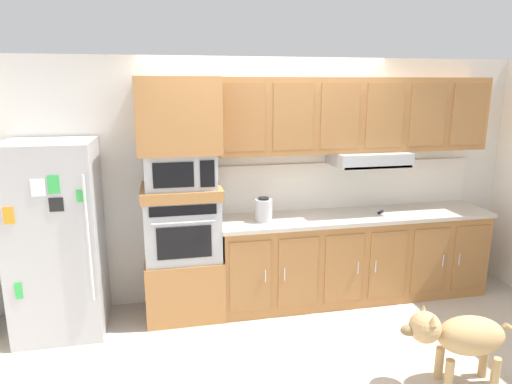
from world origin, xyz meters
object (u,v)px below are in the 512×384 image
object	(u,v)px
microwave	(180,169)
electric_kettle	(264,210)
built_in_oven	(182,227)
screwdriver	(382,212)
refrigerator	(57,239)
dog	(460,336)

from	to	relation	value
microwave	electric_kettle	world-z (taller)	microwave
built_in_oven	microwave	xyz separation A→B (m)	(0.00, -0.00, 0.56)
microwave	screwdriver	bearing A→B (deg)	-0.93
refrigerator	built_in_oven	distance (m)	1.12
refrigerator	microwave	bearing A→B (deg)	3.45
refrigerator	screwdriver	world-z (taller)	refrigerator
built_in_oven	microwave	world-z (taller)	microwave
screwdriver	electric_kettle	bearing A→B (deg)	-179.37
refrigerator	electric_kettle	size ratio (longest dim) A/B	7.33
refrigerator	microwave	xyz separation A→B (m)	(1.12, 0.07, 0.58)
built_in_oven	screwdriver	size ratio (longest dim) A/B	4.15
refrigerator	electric_kettle	xyz separation A→B (m)	(1.91, 0.02, 0.15)
built_in_oven	electric_kettle	xyz separation A→B (m)	(0.79, -0.05, 0.13)
built_in_oven	screwdriver	bearing A→B (deg)	-0.93
built_in_oven	electric_kettle	bearing A→B (deg)	-3.42
microwave	electric_kettle	xyz separation A→B (m)	(0.79, -0.05, -0.43)
electric_kettle	dog	world-z (taller)	electric_kettle
microwave	dog	distance (m)	2.71
electric_kettle	microwave	bearing A→B (deg)	176.58
built_in_oven	screwdriver	world-z (taller)	built_in_oven
refrigerator	dog	size ratio (longest dim) A/B	1.86
microwave	electric_kettle	distance (m)	0.90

